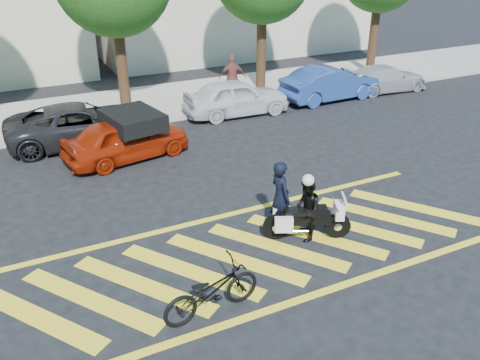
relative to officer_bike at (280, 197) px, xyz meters
name	(u,v)px	position (x,y,z in m)	size (l,w,h in m)	color
ground	(258,252)	(-0.93, -0.63, -0.95)	(90.00, 90.00, 0.00)	black
sidewalk	(126,107)	(-0.93, 11.37, -0.87)	(60.00, 5.00, 0.15)	#9E998E
crosswalk	(257,252)	(-0.97, -0.63, -0.94)	(12.33, 4.00, 0.01)	yellow
officer_bike	(280,197)	(0.00, 0.00, 0.00)	(0.69, 0.45, 1.90)	black
bicycle	(211,291)	(-2.74, -2.09, -0.40)	(0.72, 2.08, 1.09)	black
police_motorcycle	(306,219)	(0.40, -0.57, -0.43)	(2.01, 1.18, 0.95)	black
officer_moto	(306,210)	(0.39, -0.59, -0.15)	(0.78, 0.61, 1.60)	black
red_convertible	(126,139)	(-2.24, 6.12, -0.24)	(1.66, 4.13, 1.41)	#931D06
parked_mid_left	(81,124)	(-3.31, 8.20, -0.24)	(2.34, 5.08, 1.41)	black
parked_mid_right	(236,97)	(2.94, 8.57, -0.21)	(1.73, 4.31, 1.47)	silver
parked_right	(330,83)	(7.55, 8.57, -0.20)	(1.58, 4.53, 1.49)	navy
parked_far_right	(385,78)	(10.68, 8.57, -0.35)	(1.69, 4.15, 1.21)	#9C9FA3
pedestrian_right	(233,77)	(3.49, 10.07, 0.18)	(1.15, 0.48, 1.96)	brown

